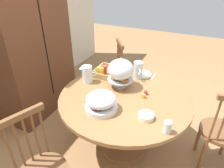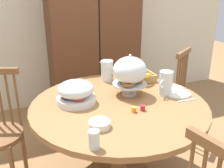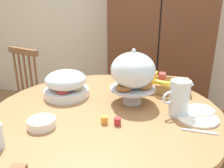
# 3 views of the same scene
# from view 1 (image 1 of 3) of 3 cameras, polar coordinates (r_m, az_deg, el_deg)

# --- Properties ---
(ground_plane) EXTENTS (10.00, 10.00, 0.00)m
(ground_plane) POSITION_cam_1_polar(r_m,az_deg,el_deg) (2.63, 4.58, -15.84)
(ground_plane) COLOR #997047
(wooden_armoire) EXTENTS (1.18, 0.60, 1.96)m
(wooden_armoire) POSITION_cam_1_polar(r_m,az_deg,el_deg) (2.94, -22.28, 10.17)
(wooden_armoire) COLOR brown
(wooden_armoire) RESTS_ON ground_plane
(dining_table) EXTENTS (1.35, 1.35, 0.74)m
(dining_table) POSITION_cam_1_polar(r_m,az_deg,el_deg) (2.19, 3.59, -7.25)
(dining_table) COLOR olive
(dining_table) RESTS_ON ground_plane
(windsor_chair_by_cabinet) EXTENTS (0.41, 0.41, 0.97)m
(windsor_chair_by_cabinet) POSITION_cam_1_polar(r_m,az_deg,el_deg) (2.34, 28.26, -12.04)
(windsor_chair_by_cabinet) COLOR brown
(windsor_chair_by_cabinet) RESTS_ON ground_plane
(windsor_chair_facing_door) EXTENTS (0.46, 0.46, 0.97)m
(windsor_chair_facing_door) POSITION_cam_1_polar(r_m,az_deg,el_deg) (3.06, -0.40, 2.32)
(windsor_chair_facing_door) COLOR brown
(windsor_chair_facing_door) RESTS_ON ground_plane
(pastry_stand_with_dome) EXTENTS (0.28, 0.28, 0.34)m
(pastry_stand_with_dome) POSITION_cam_1_polar(r_m,az_deg,el_deg) (2.13, 2.45, 3.80)
(pastry_stand_with_dome) COLOR silver
(pastry_stand_with_dome) RESTS_ON dining_table
(fruit_platter_covered) EXTENTS (0.30, 0.30, 0.18)m
(fruit_platter_covered) POSITION_cam_1_polar(r_m,az_deg,el_deg) (1.85, -3.07, -5.00)
(fruit_platter_covered) COLOR silver
(fruit_platter_covered) RESTS_ON dining_table
(orange_juice_pitcher) EXTENTS (0.17, 0.13, 0.20)m
(orange_juice_pitcher) POSITION_cam_1_polar(r_m,az_deg,el_deg) (2.38, 7.32, 3.69)
(orange_juice_pitcher) COLOR silver
(orange_juice_pitcher) RESTS_ON dining_table
(milk_pitcher) EXTENTS (0.12, 0.18, 0.20)m
(milk_pitcher) POSITION_cam_1_polar(r_m,az_deg,el_deg) (2.29, -6.94, 2.54)
(milk_pitcher) COLOR silver
(milk_pitcher) RESTS_ON dining_table
(cereal_basket) EXTENTS (0.32, 0.30, 0.12)m
(cereal_basket) POSITION_cam_1_polar(r_m,az_deg,el_deg) (2.46, -1.61, 3.55)
(cereal_basket) COLOR tan
(cereal_basket) RESTS_ON dining_table
(china_plate_large) EXTENTS (0.22, 0.22, 0.01)m
(china_plate_large) POSITION_cam_1_polar(r_m,az_deg,el_deg) (2.50, 8.51, 2.77)
(china_plate_large) COLOR white
(china_plate_large) RESTS_ON dining_table
(china_plate_small) EXTENTS (0.15, 0.15, 0.01)m
(china_plate_small) POSITION_cam_1_polar(r_m,az_deg,el_deg) (2.54, 6.87, 3.64)
(china_plate_small) COLOR white
(china_plate_small) RESTS_ON china_plate_large
(cereal_bowl) EXTENTS (0.14, 0.14, 0.04)m
(cereal_bowl) POSITION_cam_1_polar(r_m,az_deg,el_deg) (1.81, 9.55, -8.91)
(cereal_bowl) COLOR white
(cereal_bowl) RESTS_ON dining_table
(drinking_glass) EXTENTS (0.06, 0.06, 0.11)m
(drinking_glass) POSITION_cam_1_polar(r_m,az_deg,el_deg) (1.69, 15.34, -11.62)
(drinking_glass) COLOR silver
(drinking_glass) RESTS_ON dining_table
(jam_jar_strawberry) EXTENTS (0.04, 0.04, 0.04)m
(jam_jar_strawberry) POSITION_cam_1_polar(r_m,az_deg,el_deg) (2.12, 9.47, -2.43)
(jam_jar_strawberry) COLOR #B7282D
(jam_jar_strawberry) RESTS_ON dining_table
(jam_jar_apricot) EXTENTS (0.04, 0.04, 0.04)m
(jam_jar_apricot) POSITION_cam_1_polar(r_m,az_deg,el_deg) (2.06, 8.92, -3.39)
(jam_jar_apricot) COLOR orange
(jam_jar_apricot) RESTS_ON dining_table
(table_knife) EXTENTS (0.17, 0.02, 0.01)m
(table_knife) POSITION_cam_1_polar(r_m,az_deg,el_deg) (2.54, 5.53, 3.39)
(table_knife) COLOR silver
(table_knife) RESTS_ON dining_table
(dinner_fork) EXTENTS (0.17, 0.02, 0.01)m
(dinner_fork) POSITION_cam_1_polar(r_m,az_deg,el_deg) (2.55, 4.91, 3.53)
(dinner_fork) COLOR silver
(dinner_fork) RESTS_ON dining_table
(soup_spoon) EXTENTS (0.17, 0.02, 0.01)m
(soup_spoon) POSITION_cam_1_polar(r_m,az_deg,el_deg) (2.47, 11.56, 2.00)
(soup_spoon) COLOR silver
(soup_spoon) RESTS_ON dining_table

